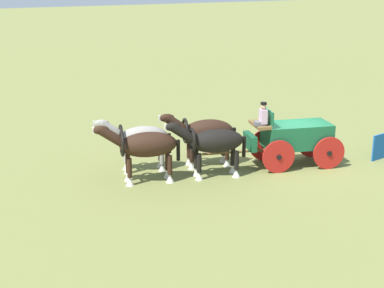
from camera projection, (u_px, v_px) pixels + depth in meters
The scene contains 6 objects.
ground_plane at pixel (295, 164), 23.22m from camera, with size 220.00×220.00×0.00m, color olive.
show_wagon at pixel (293, 137), 22.83m from camera, with size 5.67×2.52×2.74m.
draft_horse_rear_near at pixel (213, 143), 21.45m from camera, with size 3.07×1.42×2.23m.
draft_horse_rear_off at pixel (205, 133), 22.66m from camera, with size 3.07×1.51×2.25m.
draft_horse_lead_near at pixel (145, 146), 20.89m from camera, with size 3.12×1.47×2.27m.
draft_horse_lead_off at pixel (140, 139), 22.13m from camera, with size 2.93×1.38×2.16m.
Camera 1 is at (13.99, 17.45, 7.57)m, focal length 53.18 mm.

